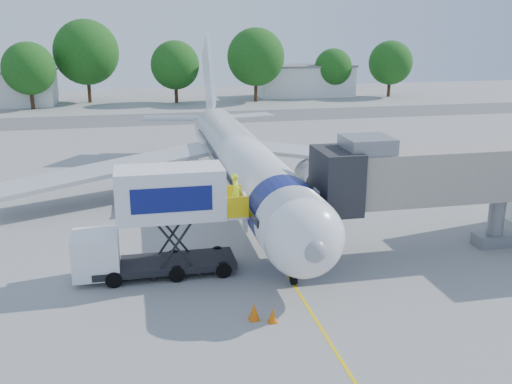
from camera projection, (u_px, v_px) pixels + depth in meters
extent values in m
plane|color=#969693|center=(254.00, 220.00, 36.56)|extent=(160.00, 160.00, 0.00)
cube|color=yellow|center=(254.00, 220.00, 36.56)|extent=(0.15, 70.00, 0.01)
cube|color=#59595B|center=(190.00, 118.00, 75.95)|extent=(120.00, 10.00, 0.01)
cylinder|color=white|center=(244.00, 164.00, 38.52)|extent=(3.70, 28.00, 3.70)
sphere|color=white|center=(304.00, 237.00, 25.39)|extent=(3.70, 3.70, 3.70)
sphere|color=gray|center=(314.00, 250.00, 23.94)|extent=(1.10, 1.10, 1.10)
cone|color=white|center=(211.00, 123.00, 54.46)|extent=(3.70, 6.00, 3.70)
cube|color=white|center=(209.00, 77.00, 54.20)|extent=(0.35, 7.26, 8.29)
cube|color=#B5B8BA|center=(351.00, 157.00, 43.79)|extent=(16.17, 9.32, 1.42)
cube|color=#B5B8BA|center=(110.00, 169.00, 40.21)|extent=(16.17, 9.32, 1.42)
cylinder|color=#999BA0|center=(315.00, 178.00, 41.51)|extent=(2.10, 3.60, 2.10)
cylinder|color=#999BA0|center=(162.00, 187.00, 39.32)|extent=(2.10, 3.60, 2.10)
cube|color=black|center=(306.00, 230.00, 24.98)|extent=(2.60, 1.39, 0.81)
cylinder|color=navy|center=(286.00, 216.00, 28.21)|extent=(3.73, 2.00, 3.73)
cylinder|color=silver|center=(294.00, 270.00, 27.44)|extent=(0.16, 0.16, 1.50)
cylinder|color=black|center=(293.00, 278.00, 27.56)|extent=(0.25, 0.64, 0.64)
cylinder|color=black|center=(271.00, 186.00, 42.58)|extent=(0.35, 0.90, 0.90)
cylinder|color=black|center=(202.00, 190.00, 41.54)|extent=(0.35, 0.90, 0.90)
cube|color=#9F9788|center=(444.00, 174.00, 30.54)|extent=(13.60, 2.60, 2.80)
cube|color=black|center=(336.00, 180.00, 29.32)|extent=(2.00, 3.20, 3.20)
cube|color=slate|center=(367.00, 144.00, 29.13)|extent=(2.40, 2.40, 0.80)
cylinder|color=slate|center=(496.00, 220.00, 32.06)|extent=(0.90, 0.90, 3.00)
cube|color=slate|center=(494.00, 239.00, 32.39)|extent=(2.20, 1.20, 0.70)
cylinder|color=black|center=(479.00, 241.00, 32.21)|extent=(0.30, 0.70, 0.70)
cylinder|color=black|center=(508.00, 238.00, 32.57)|extent=(0.30, 0.70, 0.70)
cube|color=black|center=(165.00, 264.00, 28.65)|extent=(7.00, 2.30, 0.35)
cube|color=white|center=(96.00, 254.00, 27.76)|extent=(2.20, 2.20, 2.10)
cube|color=black|center=(95.00, 246.00, 27.64)|extent=(1.90, 2.10, 0.70)
cube|color=white|center=(170.00, 193.00, 27.67)|extent=(5.20, 2.40, 2.50)
cube|color=navy|center=(172.00, 200.00, 26.53)|extent=(3.80, 0.04, 1.20)
cube|color=silver|center=(234.00, 212.00, 28.64)|extent=(1.10, 2.20, 0.10)
cube|color=yellow|center=(238.00, 208.00, 27.50)|extent=(1.10, 0.06, 1.10)
cube|color=yellow|center=(231.00, 195.00, 29.47)|extent=(1.10, 0.06, 1.10)
cylinder|color=black|center=(223.00, 270.00, 28.26)|extent=(0.80, 0.25, 0.80)
cylinder|color=black|center=(217.00, 254.00, 30.23)|extent=(0.80, 0.25, 0.80)
cylinder|color=black|center=(114.00, 280.00, 27.21)|extent=(0.80, 0.25, 0.80)
cylinder|color=black|center=(115.00, 262.00, 29.18)|extent=(0.80, 0.25, 0.80)
imported|color=#D9F91A|center=(236.00, 192.00, 28.37)|extent=(0.67, 0.82, 1.93)
cube|color=white|center=(292.00, 382.00, 18.83)|extent=(4.23, 2.99, 1.53)
cube|color=navy|center=(293.00, 369.00, 18.69)|extent=(2.63, 2.41, 0.38)
cylinder|color=black|center=(248.00, 376.00, 19.79)|extent=(0.81, 0.48, 0.77)
cylinder|color=black|center=(337.00, 381.00, 19.55)|extent=(0.81, 0.48, 0.77)
cone|color=#DB600B|center=(254.00, 311.00, 24.24)|extent=(0.48, 0.48, 0.77)
cube|color=#DB600B|center=(254.00, 319.00, 24.34)|extent=(0.44, 0.44, 0.04)
cone|color=#DB600B|center=(273.00, 315.00, 24.04)|extent=(0.41, 0.41, 0.65)
cube|color=#DB600B|center=(273.00, 322.00, 24.13)|extent=(0.37, 0.37, 0.04)
cube|color=silver|center=(305.00, 81.00, 98.37)|extent=(16.00, 7.00, 5.00)
cube|color=slate|center=(305.00, 66.00, 97.61)|extent=(16.40, 7.40, 0.30)
cylinder|color=#382314|center=(32.00, 97.00, 83.45)|extent=(0.56, 0.56, 3.41)
sphere|color=#184A13|center=(29.00, 68.00, 82.27)|extent=(7.58, 7.58, 7.58)
cylinder|color=#382314|center=(89.00, 88.00, 90.24)|extent=(0.56, 0.56, 4.53)
sphere|color=#184A13|center=(86.00, 52.00, 88.66)|extent=(10.06, 10.06, 10.06)
cylinder|color=#382314|center=(176.00, 92.00, 90.12)|extent=(0.56, 0.56, 3.41)
sphere|color=#184A13|center=(175.00, 65.00, 88.93)|extent=(7.57, 7.57, 7.57)
cylinder|color=#382314|center=(256.00, 89.00, 91.33)|extent=(0.56, 0.56, 4.08)
sphere|color=#184A13|center=(256.00, 57.00, 89.91)|extent=(9.06, 9.06, 9.06)
cylinder|color=#382314|center=(332.00, 88.00, 97.65)|extent=(0.56, 0.56, 2.86)
sphere|color=#184A13|center=(333.00, 67.00, 96.65)|extent=(6.36, 6.36, 6.36)
cylinder|color=#382314|center=(389.00, 87.00, 97.65)|extent=(0.56, 0.56, 3.32)
sphere|color=#184A13|center=(390.00, 63.00, 96.49)|extent=(7.37, 7.37, 7.37)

